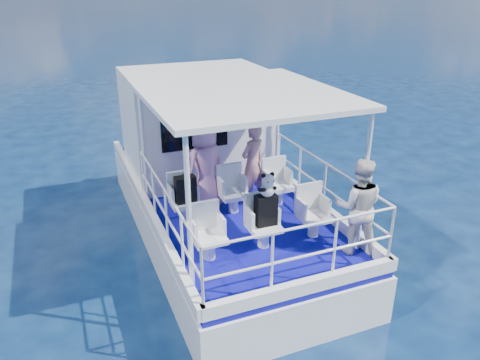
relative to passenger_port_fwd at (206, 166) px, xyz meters
name	(u,v)px	position (x,y,z in m)	size (l,w,h in m)	color
ground	(238,259)	(0.40, -0.51, -1.73)	(2000.00, 2000.00, 0.00)	#08193A
hull	(219,234)	(0.40, 0.49, -1.73)	(3.00, 7.00, 1.60)	white
deck	(219,196)	(0.40, 0.49, -0.88)	(2.90, 6.90, 0.10)	#0C0980
cabin	(197,123)	(0.40, 1.79, 0.27)	(2.85, 2.00, 2.20)	white
canopy	(242,94)	(0.40, -0.71, 1.41)	(3.00, 3.20, 0.08)	white
canopy_posts	(243,163)	(0.40, -0.76, 0.27)	(2.77, 2.97, 2.20)	white
railings	(250,204)	(0.40, -1.09, -0.33)	(2.84, 3.59, 1.00)	white
seat_port_fwd	(185,210)	(-0.50, -0.31, -0.64)	(0.48, 0.46, 0.38)	white
seat_center_fwd	(233,202)	(0.40, -0.31, -0.64)	(0.48, 0.46, 0.38)	white
seat_stbd_fwd	(278,194)	(1.30, -0.31, -0.64)	(0.48, 0.46, 0.38)	white
seat_port_aft	(209,247)	(-0.50, -1.61, -0.64)	(0.48, 0.46, 0.38)	white
seat_center_aft	(264,236)	(0.40, -1.61, -0.64)	(0.48, 0.46, 0.38)	white
seat_stbd_aft	(313,225)	(1.30, -1.61, -0.64)	(0.48, 0.46, 0.38)	white
passenger_port_fwd	(206,166)	(0.00, 0.00, 0.00)	(0.62, 0.44, 1.65)	pink
passenger_stbd_fwd	(253,163)	(0.93, 0.03, -0.08)	(0.54, 0.35, 1.48)	tan
passenger_stbd_aft	(358,206)	(1.65, -2.25, -0.06)	(0.74, 0.58, 1.52)	silver
backpack_port	(185,189)	(-0.48, -0.36, -0.21)	(0.35, 0.20, 0.46)	black
backpack_center	(266,210)	(0.44, -1.61, -0.20)	(0.33, 0.19, 0.50)	black
compact_camera	(185,176)	(-0.48, -0.37, 0.04)	(0.09, 0.06, 0.06)	black
panda	(268,185)	(0.44, -1.63, 0.24)	(0.24, 0.20, 0.38)	silver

